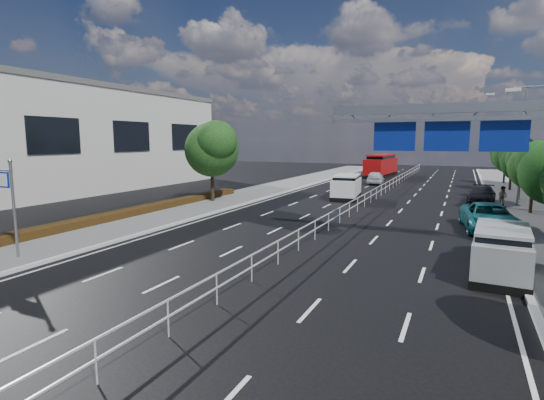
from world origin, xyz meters
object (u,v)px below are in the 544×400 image
at_px(near_car_dark, 377,170).
at_px(parked_car_dark, 482,195).
at_px(silver_minivan, 501,252).
at_px(white_minivan, 346,187).
at_px(near_car_silver, 375,178).
at_px(toilet_sign, 6,192).
at_px(overhead_gantry, 464,130).
at_px(parked_car_teal, 489,218).
at_px(pedestrian_b, 502,196).
at_px(red_bus, 381,165).

distance_m(near_car_dark, parked_car_dark, 28.35).
bearing_deg(silver_minivan, parked_car_dark, 93.81).
distance_m(white_minivan, near_car_silver, 13.94).
bearing_deg(toilet_sign, near_car_silver, 77.86).
bearing_deg(overhead_gantry, parked_car_teal, 72.15).
height_order(near_car_dark, parked_car_teal, near_car_dark).
distance_m(near_car_dark, parked_car_teal, 38.95).
relative_size(parked_car_dark, pedestrian_b, 3.08).
height_order(near_car_silver, silver_minivan, silver_minivan).
distance_m(red_bus, pedestrian_b, 28.81).
relative_size(white_minivan, parked_car_teal, 0.90).
distance_m(near_car_silver, pedestrian_b, 19.03).
xyz_separation_m(toilet_sign, overhead_gantry, (17.69, 10.05, 2.66)).
xyz_separation_m(parked_car_teal, pedestrian_b, (1.30, 9.30, 0.15)).
bearing_deg(near_car_dark, parked_car_teal, 110.52).
bearing_deg(pedestrian_b, near_car_dark, -21.16).
height_order(parked_car_teal, pedestrian_b, pedestrian_b).
bearing_deg(near_car_dark, silver_minivan, 106.93).
distance_m(parked_car_teal, parked_car_dark, 11.55).
bearing_deg(near_car_dark, toilet_sign, 84.05).
bearing_deg(near_car_dark, parked_car_dark, 118.40).
relative_size(toilet_sign, pedestrian_b, 2.75).
xyz_separation_m(white_minivan, silver_minivan, (10.79, -18.74, -0.11)).
distance_m(overhead_gantry, red_bus, 41.19).
bearing_deg(toilet_sign, pedestrian_b, 49.65).
bearing_deg(silver_minivan, toilet_sign, -158.57).
height_order(overhead_gantry, near_car_dark, overhead_gantry).
bearing_deg(pedestrian_b, overhead_gantry, 119.63).
bearing_deg(near_car_silver, white_minivan, 84.04).
distance_m(white_minivan, parked_car_teal, 14.69).
bearing_deg(red_bus, near_car_silver, -79.72).
xyz_separation_m(white_minivan, near_car_dark, (-2.33, 26.72, -0.24)).
bearing_deg(near_car_silver, parked_car_dark, 125.02).
xyz_separation_m(toilet_sign, pedestrian_b, (20.55, 24.20, -2.02)).
xyz_separation_m(toilet_sign, white_minivan, (8.46, 24.86, -1.91)).
distance_m(toilet_sign, overhead_gantry, 20.52).
height_order(toilet_sign, white_minivan, toilet_sign).
bearing_deg(silver_minivan, white_minivan, 123.75).
bearing_deg(overhead_gantry, near_car_silver, 108.02).
xyz_separation_m(red_bus, silver_minivan, (12.16, -43.54, -0.70)).
height_order(parked_car_teal, parked_car_dark, parked_car_teal).
xyz_separation_m(red_bus, parked_car_teal, (12.16, -34.75, -0.84)).
relative_size(near_car_silver, near_car_dark, 0.91).
height_order(white_minivan, parked_car_dark, white_minivan).
bearing_deg(toilet_sign, red_bus, 81.87).
xyz_separation_m(red_bus, near_car_silver, (1.25, -10.86, -0.88)).
bearing_deg(toilet_sign, parked_car_teal, 37.73).
bearing_deg(pedestrian_b, white_minivan, 37.92).
bearing_deg(parked_car_dark, overhead_gantry, -90.52).
distance_m(white_minivan, pedestrian_b, 12.11).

